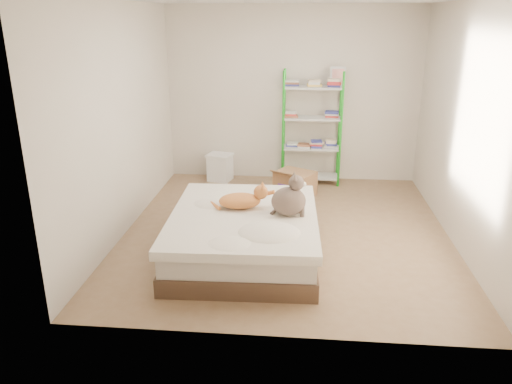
# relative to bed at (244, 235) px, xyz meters

# --- Properties ---
(room) EXTENTS (3.81, 4.21, 2.61)m
(room) POSITION_rel_bed_xyz_m (0.42, 0.69, 1.06)
(room) COLOR #937755
(room) RESTS_ON ground
(bed) EXTENTS (1.58, 1.95, 0.48)m
(bed) POSITION_rel_bed_xyz_m (0.00, 0.00, 0.00)
(bed) COLOR #4B3727
(bed) RESTS_ON ground
(orange_cat) EXTENTS (0.57, 0.36, 0.21)m
(orange_cat) POSITION_rel_bed_xyz_m (-0.06, 0.15, 0.35)
(orange_cat) COLOR orange
(orange_cat) RESTS_ON bed
(grey_cat) EXTENTS (0.42, 0.36, 0.44)m
(grey_cat) POSITION_rel_bed_xyz_m (0.46, 0.00, 0.46)
(grey_cat) COLOR brown
(grey_cat) RESTS_ON bed
(shelf_unit) EXTENTS (0.90, 0.36, 1.74)m
(shelf_unit) POSITION_rel_bed_xyz_m (0.73, 2.57, 0.62)
(shelf_unit) COLOR green
(shelf_unit) RESTS_ON ground
(cardboard_box) EXTENTS (0.64, 0.67, 0.41)m
(cardboard_box) POSITION_rel_bed_xyz_m (0.51, 1.94, -0.06)
(cardboard_box) COLOR olive
(cardboard_box) RESTS_ON ground
(white_bin) EXTENTS (0.43, 0.40, 0.42)m
(white_bin) POSITION_rel_bed_xyz_m (-0.67, 2.54, -0.03)
(white_bin) COLOR white
(white_bin) RESTS_ON ground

